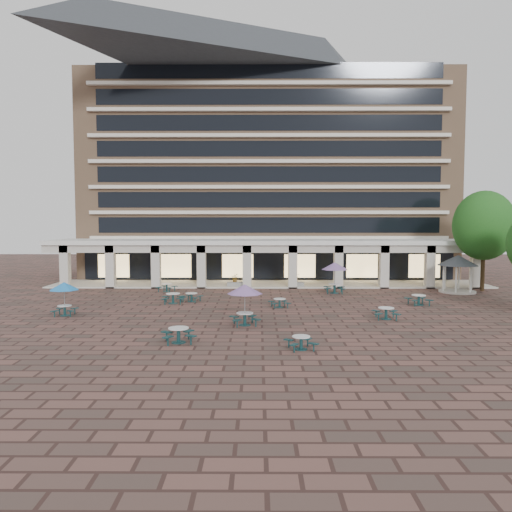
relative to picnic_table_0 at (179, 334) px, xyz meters
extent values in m
plane|color=brown|center=(5.12, 8.50, -0.47)|extent=(120.00, 120.00, 0.00)
cube|color=tan|center=(5.12, 34.00, 10.53)|extent=(40.00, 15.00, 22.00)
cube|color=beige|center=(5.12, 26.25, 4.03)|extent=(36.80, 0.50, 0.35)
cube|color=black|center=(5.12, 26.48, 5.33)|extent=(35.20, 0.05, 1.60)
cube|color=beige|center=(5.12, 26.25, 6.63)|extent=(36.80, 0.50, 0.35)
cube|color=black|center=(5.12, 26.48, 7.93)|extent=(35.20, 0.05, 1.60)
cube|color=beige|center=(5.12, 26.25, 9.23)|extent=(36.80, 0.50, 0.35)
cube|color=black|center=(5.12, 26.48, 10.53)|extent=(35.20, 0.05, 1.60)
cube|color=beige|center=(5.12, 26.25, 11.83)|extent=(36.80, 0.50, 0.35)
cube|color=black|center=(5.12, 26.48, 13.13)|extent=(35.20, 0.05, 1.60)
cube|color=beige|center=(5.12, 26.25, 14.43)|extent=(36.80, 0.50, 0.35)
cube|color=black|center=(5.12, 26.48, 15.73)|extent=(35.20, 0.05, 1.60)
cube|color=beige|center=(5.12, 26.25, 17.03)|extent=(36.80, 0.50, 0.35)
cube|color=black|center=(5.12, 26.48, 18.33)|extent=(35.20, 0.05, 1.60)
cube|color=beige|center=(5.12, 26.25, 19.63)|extent=(36.80, 0.50, 0.35)
cube|color=black|center=(5.12, 26.48, 20.93)|extent=(35.20, 0.05, 1.60)
cube|color=white|center=(5.12, 23.50, 3.73)|extent=(42.00, 6.60, 0.40)
cube|color=beige|center=(5.12, 20.65, 3.28)|extent=(42.00, 0.30, 0.90)
cube|color=black|center=(5.12, 26.20, 1.33)|extent=(38.00, 0.15, 3.20)
cube|color=beige|center=(5.12, 23.50, -0.41)|extent=(42.00, 6.00, 0.12)
cube|color=beige|center=(-13.88, 20.90, 1.53)|extent=(0.80, 0.80, 4.00)
cube|color=beige|center=(-9.66, 20.90, 1.53)|extent=(0.80, 0.80, 4.00)
cube|color=beige|center=(-5.44, 20.90, 1.53)|extent=(0.80, 0.80, 4.00)
cube|color=beige|center=(-1.22, 20.90, 1.53)|extent=(0.80, 0.80, 4.00)
cube|color=beige|center=(3.01, 20.90, 1.53)|extent=(0.80, 0.80, 4.00)
cube|color=beige|center=(7.23, 20.90, 1.53)|extent=(0.80, 0.80, 4.00)
cube|color=beige|center=(11.45, 20.90, 1.53)|extent=(0.80, 0.80, 4.00)
cube|color=beige|center=(15.67, 20.90, 1.53)|extent=(0.80, 0.80, 4.00)
cube|color=beige|center=(19.89, 20.90, 1.53)|extent=(0.80, 0.80, 4.00)
cube|color=beige|center=(24.12, 20.90, 1.53)|extent=(0.80, 0.80, 4.00)
cube|color=#FFD88C|center=(-10.88, 26.05, 1.13)|extent=(3.20, 0.08, 2.40)
cube|color=#FFD88C|center=(-4.48, 26.05, 1.13)|extent=(3.20, 0.08, 2.40)
cube|color=#FFD88C|center=(1.92, 26.05, 1.13)|extent=(3.20, 0.08, 2.40)
cube|color=#FFD88C|center=(8.32, 26.05, 1.13)|extent=(3.20, 0.08, 2.40)
cube|color=#FFD88C|center=(14.72, 26.05, 1.13)|extent=(3.20, 0.08, 2.40)
cube|color=#FFD88C|center=(21.12, 26.05, 1.13)|extent=(3.20, 0.08, 2.40)
cylinder|color=#13373B|center=(0.00, 0.00, -0.45)|extent=(0.72, 0.72, 0.04)
cylinder|color=#13373B|center=(0.00, 0.00, -0.12)|extent=(0.19, 0.19, 0.68)
cylinder|color=white|center=(0.00, 0.00, 0.29)|extent=(1.03, 1.03, 0.05)
cube|color=#13373B|center=(0.42, 0.69, -0.01)|extent=(0.54, 0.64, 0.05)
cylinder|color=#13373B|center=(0.42, 0.69, -0.25)|extent=(0.08, 0.08, 0.43)
cube|color=#13373B|center=(-0.69, 0.42, -0.01)|extent=(0.64, 0.54, 0.05)
cylinder|color=#13373B|center=(-0.69, 0.42, -0.25)|extent=(0.08, 0.08, 0.43)
cube|color=#13373B|center=(-0.42, -0.69, -0.01)|extent=(0.54, 0.64, 0.05)
cylinder|color=#13373B|center=(-0.42, -0.69, -0.25)|extent=(0.08, 0.08, 0.43)
cube|color=#13373B|center=(0.69, -0.42, -0.01)|extent=(0.64, 0.54, 0.05)
cylinder|color=#13373B|center=(0.69, -0.42, -0.25)|extent=(0.08, 0.08, 0.43)
cylinder|color=#13373B|center=(6.14, -1.32, -0.45)|extent=(0.61, 0.61, 0.04)
cylinder|color=#13373B|center=(6.14, -1.32, -0.18)|extent=(0.16, 0.16, 0.58)
cylinder|color=white|center=(6.14, -1.32, 0.17)|extent=(0.88, 0.88, 0.04)
cube|color=#13373B|center=(6.51, -0.75, -0.08)|extent=(0.47, 0.54, 0.04)
cylinder|color=#13373B|center=(6.51, -0.75, -0.28)|extent=(0.07, 0.07, 0.37)
cube|color=#13373B|center=(5.57, -0.95, -0.08)|extent=(0.54, 0.47, 0.04)
cylinder|color=#13373B|center=(5.57, -0.95, -0.28)|extent=(0.07, 0.07, 0.37)
cube|color=#13373B|center=(5.77, -1.89, -0.08)|extent=(0.47, 0.54, 0.04)
cylinder|color=#13373B|center=(5.77, -1.89, -0.28)|extent=(0.07, 0.07, 0.37)
cube|color=#13373B|center=(6.71, -1.69, -0.08)|extent=(0.54, 0.47, 0.04)
cylinder|color=#13373B|center=(6.71, -1.69, -0.28)|extent=(0.07, 0.07, 0.37)
cylinder|color=#13373B|center=(-8.65, 7.25, -0.45)|extent=(0.63, 0.63, 0.04)
cylinder|color=#13373B|center=(-8.65, 7.25, -0.17)|extent=(0.16, 0.16, 0.60)
cylinder|color=white|center=(-8.65, 7.25, 0.20)|extent=(0.91, 0.91, 0.05)
cube|color=#13373B|center=(-8.19, 7.79, -0.07)|extent=(0.52, 0.54, 0.05)
cylinder|color=#13373B|center=(-8.19, 7.79, -0.28)|extent=(0.07, 0.07, 0.38)
cube|color=#13373B|center=(-9.19, 7.71, -0.07)|extent=(0.54, 0.52, 0.05)
cylinder|color=#13373B|center=(-9.19, 7.71, -0.28)|extent=(0.07, 0.07, 0.38)
cube|color=#13373B|center=(-9.11, 6.72, -0.07)|extent=(0.52, 0.54, 0.05)
cylinder|color=#13373B|center=(-9.11, 6.72, -0.28)|extent=(0.07, 0.07, 0.38)
cube|color=#13373B|center=(-8.12, 6.79, -0.07)|extent=(0.54, 0.52, 0.05)
cylinder|color=#13373B|center=(-8.12, 6.79, -0.28)|extent=(0.07, 0.07, 0.38)
cylinder|color=gray|center=(-8.65, 7.25, 0.62)|extent=(0.05, 0.05, 2.17)
cone|color=#217CD0|center=(-8.65, 7.25, 1.48)|extent=(1.90, 1.90, 0.50)
cylinder|color=#13373B|center=(5.59, 10.40, -0.45)|extent=(0.61, 0.61, 0.03)
cylinder|color=#13373B|center=(5.59, 10.40, -0.18)|extent=(0.16, 0.16, 0.57)
cylinder|color=white|center=(5.59, 10.40, 0.17)|extent=(0.87, 0.87, 0.04)
cube|color=#13373B|center=(5.96, 10.97, -0.08)|extent=(0.47, 0.53, 0.04)
cylinder|color=#13373B|center=(5.96, 10.97, -0.28)|extent=(0.07, 0.07, 0.36)
cube|color=#13373B|center=(5.02, 10.78, -0.08)|extent=(0.53, 0.47, 0.04)
cylinder|color=#13373B|center=(5.02, 10.78, -0.28)|extent=(0.07, 0.07, 0.36)
cube|color=#13373B|center=(5.21, 9.84, -0.08)|extent=(0.47, 0.53, 0.04)
cylinder|color=#13373B|center=(5.21, 9.84, -0.28)|extent=(0.07, 0.07, 0.36)
cube|color=#13373B|center=(6.15, 10.03, -0.08)|extent=(0.53, 0.47, 0.04)
cylinder|color=#13373B|center=(6.15, 10.03, -0.28)|extent=(0.07, 0.07, 0.36)
cylinder|color=#13373B|center=(3.26, 4.29, -0.45)|extent=(0.70, 0.70, 0.04)
cylinder|color=#13373B|center=(3.26, 4.29, -0.13)|extent=(0.18, 0.18, 0.66)
cylinder|color=white|center=(3.26, 4.29, 0.27)|extent=(1.01, 1.01, 0.05)
cube|color=#13373B|center=(3.69, 4.95, -0.02)|extent=(0.54, 0.62, 0.05)
cylinder|color=#13373B|center=(3.69, 4.95, -0.25)|extent=(0.08, 0.08, 0.42)
cube|color=#13373B|center=(2.61, 4.72, -0.02)|extent=(0.62, 0.54, 0.05)
cylinder|color=#13373B|center=(2.61, 4.72, -0.25)|extent=(0.08, 0.08, 0.42)
cube|color=#13373B|center=(2.83, 3.63, -0.02)|extent=(0.54, 0.62, 0.05)
cylinder|color=#13373B|center=(2.83, 3.63, -0.25)|extent=(0.08, 0.08, 0.42)
cube|color=#13373B|center=(3.92, 3.86, -0.02)|extent=(0.62, 0.54, 0.05)
cylinder|color=#13373B|center=(3.92, 3.86, -0.25)|extent=(0.08, 0.08, 0.42)
cylinder|color=gray|center=(3.26, 4.29, 0.74)|extent=(0.05, 0.05, 2.42)
cone|color=#8661A1|center=(3.26, 4.29, 1.70)|extent=(2.11, 2.11, 0.55)
cylinder|color=#13373B|center=(-2.37, 12.15, -0.45)|extent=(0.72, 0.72, 0.04)
cylinder|color=#13373B|center=(-2.37, 12.15, -0.13)|extent=(0.19, 0.19, 0.68)
cylinder|color=white|center=(-2.37, 12.15, 0.28)|extent=(1.03, 1.03, 0.05)
cube|color=#13373B|center=(-1.87, 12.77, -0.01)|extent=(0.58, 0.62, 0.05)
cylinder|color=#13373B|center=(-1.87, 12.77, -0.25)|extent=(0.08, 0.08, 0.43)
cube|color=#13373B|center=(-3.00, 12.65, -0.01)|extent=(0.62, 0.58, 0.05)
cylinder|color=#13373B|center=(-3.00, 12.65, -0.25)|extent=(0.08, 0.08, 0.43)
cube|color=#13373B|center=(-2.88, 11.52, -0.01)|extent=(0.58, 0.62, 0.05)
cylinder|color=#13373B|center=(-2.88, 11.52, -0.25)|extent=(0.08, 0.08, 0.43)
cube|color=#13373B|center=(-1.75, 11.64, -0.01)|extent=(0.62, 0.58, 0.05)
cylinder|color=#13373B|center=(-1.75, 11.64, -0.25)|extent=(0.08, 0.08, 0.43)
cylinder|color=#13373B|center=(-1.09, 12.98, -0.45)|extent=(0.63, 0.63, 0.04)
cylinder|color=#13373B|center=(-1.09, 12.98, -0.17)|extent=(0.16, 0.16, 0.60)
cylinder|color=white|center=(-1.09, 12.98, 0.19)|extent=(0.90, 0.90, 0.05)
cube|color=#13373B|center=(-0.47, 13.32, -0.07)|extent=(0.56, 0.46, 0.05)
cylinder|color=#13373B|center=(-0.47, 13.32, -0.28)|extent=(0.07, 0.07, 0.38)
cube|color=#13373B|center=(-1.43, 13.59, -0.07)|extent=(0.46, 0.56, 0.05)
cylinder|color=#13373B|center=(-1.43, 13.59, -0.28)|extent=(0.07, 0.07, 0.38)
cube|color=#13373B|center=(-1.70, 12.64, -0.07)|extent=(0.56, 0.46, 0.05)
cylinder|color=#13373B|center=(-1.70, 12.64, -0.28)|extent=(0.07, 0.07, 0.38)
cube|color=#13373B|center=(-0.75, 12.36, -0.07)|extent=(0.46, 0.56, 0.05)
cylinder|color=#13373B|center=(-0.75, 12.36, -0.28)|extent=(0.07, 0.07, 0.38)
cylinder|color=#13373B|center=(12.16, 6.21, -0.45)|extent=(0.69, 0.69, 0.04)
cylinder|color=#13373B|center=(12.16, 6.21, -0.14)|extent=(0.18, 0.18, 0.65)
cylinder|color=white|center=(12.16, 6.21, 0.25)|extent=(0.98, 0.98, 0.05)
cube|color=#13373B|center=(12.75, 6.70, -0.03)|extent=(0.59, 0.56, 0.05)
cylinder|color=#13373B|center=(12.75, 6.70, -0.26)|extent=(0.08, 0.08, 0.41)
cube|color=#13373B|center=(11.67, 6.80, -0.03)|extent=(0.56, 0.59, 0.05)
cylinder|color=#13373B|center=(11.67, 6.80, -0.26)|extent=(0.08, 0.08, 0.41)
cube|color=#13373B|center=(11.57, 5.72, -0.03)|extent=(0.59, 0.56, 0.05)
cylinder|color=#13373B|center=(11.57, 5.72, -0.26)|extent=(0.08, 0.08, 0.41)
cube|color=#13373B|center=(12.65, 5.62, -0.03)|extent=(0.56, 0.59, 0.05)
cylinder|color=#13373B|center=(12.65, 5.62, -0.26)|extent=(0.08, 0.08, 0.41)
cylinder|color=#13373B|center=(10.62, 17.58, -0.44)|extent=(0.76, 0.76, 0.04)
cylinder|color=#13373B|center=(10.62, 17.58, -0.11)|extent=(0.20, 0.20, 0.72)
cylinder|color=white|center=(10.62, 17.58, 0.33)|extent=(1.09, 1.09, 0.05)
cube|color=#13373B|center=(11.27, 18.12, 0.01)|extent=(0.66, 0.62, 0.05)
cylinder|color=#13373B|center=(11.27, 18.12, -0.24)|extent=(0.09, 0.09, 0.46)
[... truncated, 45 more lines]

